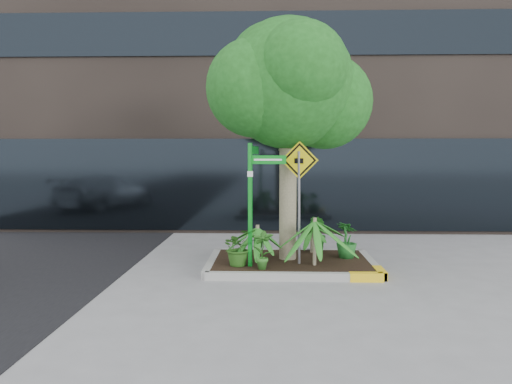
{
  "coord_description": "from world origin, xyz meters",
  "views": [
    {
      "loc": [
        -0.21,
        -9.62,
        2.28
      ],
      "look_at": [
        -0.51,
        0.2,
        1.52
      ],
      "focal_mm": 35.0,
      "sensor_mm": 36.0,
      "label": 1
    }
  ],
  "objects": [
    {
      "name": "shrub_c",
      "position": [
        -0.36,
        -0.54,
        0.52
      ],
      "size": [
        0.48,
        0.48,
        0.74
      ],
      "primitive_type": "imported",
      "rotation": [
        0.0,
        0.0,
        3.39
      ],
      "color": "#2E7022",
      "rests_on": "planter"
    },
    {
      "name": "ground",
      "position": [
        0.0,
        0.0,
        0.0
      ],
      "size": [
        80.0,
        80.0,
        0.0
      ],
      "primitive_type": "plane",
      "color": "gray",
      "rests_on": "ground"
    },
    {
      "name": "cattle_sign",
      "position": [
        0.33,
        -0.11,
        1.75
      ],
      "size": [
        0.71,
        0.22,
        2.37
      ],
      "rotation": [
        0.0,
        0.0,
        -0.28
      ],
      "color": "slate",
      "rests_on": "ground"
    },
    {
      "name": "shrub_b",
      "position": [
        1.34,
        0.52,
        0.52
      ],
      "size": [
        0.59,
        0.59,
        0.74
      ],
      "primitive_type": "imported",
      "rotation": [
        0.0,
        0.0,
        2.44
      ],
      "color": "#1D6222",
      "rests_on": "planter"
    },
    {
      "name": "planter",
      "position": [
        0.23,
        0.27,
        0.1
      ],
      "size": [
        3.35,
        2.36,
        0.15
      ],
      "color": "#9E9E99",
      "rests_on": "ground"
    },
    {
      "name": "tree",
      "position": [
        0.13,
        0.42,
        3.66
      ],
      "size": [
        3.34,
        2.96,
        5.01
      ],
      "color": "tan",
      "rests_on": "ground"
    },
    {
      "name": "palm_left",
      "position": [
        -0.47,
        0.05,
        0.84
      ],
      "size": [
        0.83,
        0.83,
        0.92
      ],
      "color": "tan",
      "rests_on": "ground"
    },
    {
      "name": "street_sign_post",
      "position": [
        -0.54,
        -0.26,
        1.53
      ],
      "size": [
        0.72,
        0.82,
        2.48
      ],
      "rotation": [
        0.0,
        0.0,
        -0.2
      ],
      "color": "#0C8B1E",
      "rests_on": "ground"
    },
    {
      "name": "shrub_d",
      "position": [
        0.83,
        1.15,
        0.54
      ],
      "size": [
        0.56,
        0.56,
        0.78
      ],
      "primitive_type": "imported",
      "rotation": [
        0.0,
        0.0,
        5.09
      ],
      "color": "#1D5E1B",
      "rests_on": "planter"
    },
    {
      "name": "palm_back",
      "position": [
        0.68,
        1.07,
        0.72
      ],
      "size": [
        0.69,
        0.69,
        0.77
      ],
      "color": "tan",
      "rests_on": "ground"
    },
    {
      "name": "building",
      "position": [
        0.5,
        8.5,
        7.5
      ],
      "size": [
        18.0,
        8.0,
        15.0
      ],
      "primitive_type": "cube",
      "color": "#2D2621",
      "rests_on": "ground"
    },
    {
      "name": "shrub_a",
      "position": [
        -0.82,
        -0.25,
        0.51
      ],
      "size": [
        0.88,
        0.88,
        0.71
      ],
      "primitive_type": "imported",
      "rotation": [
        0.0,
        0.0,
        0.54
      ],
      "color": "#285919",
      "rests_on": "planter"
    },
    {
      "name": "palm_front",
      "position": [
        0.63,
        -0.17,
        1.0
      ],
      "size": [
        1.03,
        1.03,
        1.14
      ],
      "color": "tan",
      "rests_on": "ground"
    }
  ]
}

